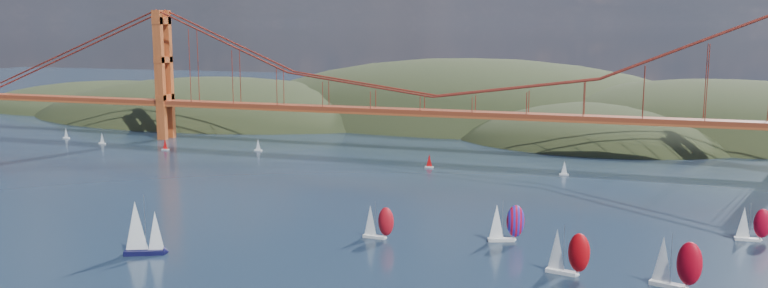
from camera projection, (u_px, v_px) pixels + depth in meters
headlands at (572, 151)px, 368.22m from camera, size 725.00×225.00×96.00m
bridge at (431, 69)px, 283.40m from camera, size 552.00×12.00×55.00m
sloop_navy at (142, 228)px, 160.50m from camera, size 9.05×7.01×13.21m
racer_0 at (378, 221)px, 172.88m from camera, size 7.55×3.14×8.64m
racer_1 at (567, 252)px, 147.83m from camera, size 8.92×4.93×10.00m
racer_2 at (675, 262)px, 140.18m from camera, size 9.56×5.73×10.70m
racer_3 at (753, 223)px, 170.98m from camera, size 7.63×3.15×8.73m
racer_rwb at (506, 222)px, 170.59m from camera, size 8.61×5.57×9.62m
distant_boat_0 at (66, 133)px, 324.69m from camera, size 3.00×2.00×4.70m
distant_boat_1 at (102, 138)px, 309.90m from camera, size 3.00×2.00×4.70m
distant_boat_2 at (165, 144)px, 294.68m from camera, size 3.00×2.00×4.70m
distant_boat_3 at (258, 145)px, 292.76m from camera, size 3.00×2.00×4.70m
distant_boat_8 at (564, 168)px, 245.69m from camera, size 3.00×2.00×4.70m
distant_boat_9 at (429, 161)px, 258.53m from camera, size 3.00×2.00×4.70m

